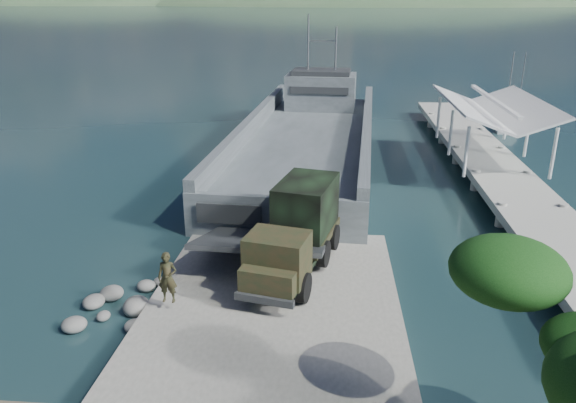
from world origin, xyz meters
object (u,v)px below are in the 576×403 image
object	(u,v)px
soldier	(168,287)
landing_craft	(308,147)
sailboat_far	(518,115)
military_truck	(297,230)
sailboat_near	(505,124)
pier	(491,155)

from	to	relation	value
soldier	landing_craft	bearing A→B (deg)	80.27
sailboat_far	military_truck	bearing A→B (deg)	-138.37
sailboat_near	sailboat_far	xyz separation A→B (m)	(2.49, 4.27, -0.03)
military_truck	soldier	distance (m)	6.20
pier	soldier	world-z (taller)	pier
landing_craft	sailboat_far	distance (m)	25.91
landing_craft	pier	bearing A→B (deg)	-12.87
pier	sailboat_near	distance (m)	16.33
sailboat_far	soldier	bearing A→B (deg)	-140.92
military_truck	sailboat_far	distance (m)	40.48
sailboat_far	sailboat_near	bearing A→B (deg)	-138.88
sailboat_near	sailboat_far	size ratio (longest dim) A/B	1.07
landing_craft	sailboat_near	bearing A→B (deg)	36.64
landing_craft	soldier	world-z (taller)	landing_craft
pier	soldier	distance (m)	25.78
pier	landing_craft	size ratio (longest dim) A/B	1.17
military_truck	sailboat_far	xyz separation A→B (m)	(20.04, 35.11, -1.94)
pier	military_truck	distance (m)	19.73
military_truck	sailboat_near	size ratio (longest dim) A/B	1.13
pier	sailboat_near	world-z (taller)	sailboat_near
landing_craft	soldier	bearing A→B (deg)	-96.74
pier	soldier	xyz separation A→B (m)	(-16.93, -19.44, -0.09)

